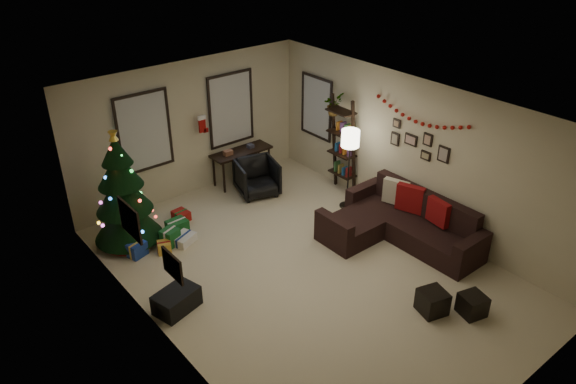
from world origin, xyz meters
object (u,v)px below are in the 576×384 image
Objects in this scene: desk_chair at (257,177)px; sofa at (399,225)px; christmas_tree at (123,197)px; desk at (241,154)px; bookshelf at (343,147)px.

sofa is at bearing -55.45° from desk_chair.
christmas_tree is at bearing 141.85° from sofa.
christmas_tree is at bearing -167.62° from desk.
christmas_tree is 4.28m from bookshelf.
bookshelf is at bearing -13.68° from christmas_tree.
desk is (2.85, 0.63, -0.27)m from christmas_tree.
sofa is at bearing -76.31° from desk.
bookshelf reaches higher than sofa.
desk is 1.77× the size of desk_chair.
bookshelf reaches higher than desk_chair.
desk is 0.64× the size of bookshelf.
desk is at bearing 12.38° from christmas_tree.
desk is 0.70m from desk_chair.
bookshelf is (1.39, -0.99, 0.61)m from desk_chair.
sofa is at bearing -102.95° from bookshelf.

